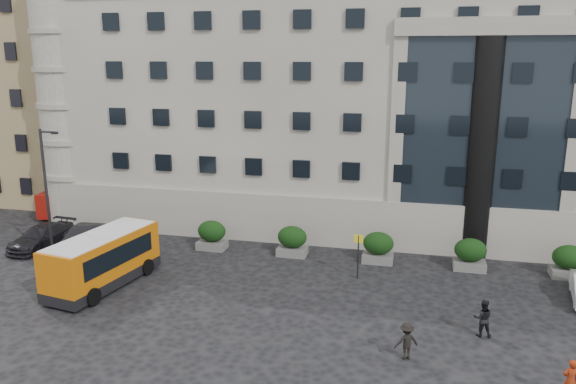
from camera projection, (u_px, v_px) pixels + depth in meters
name	position (u px, v px, depth m)	size (l,w,h in m)	color
ground	(233.00, 307.00, 27.32)	(120.00, 120.00, 0.00)	black
civic_building	(390.00, 93.00, 44.68)	(44.00, 24.00, 18.00)	gray
entrance_column	(481.00, 151.00, 32.90)	(1.80, 1.80, 13.00)	black
apartment_near	(42.00, 78.00, 49.09)	(14.00, 14.00, 20.00)	#907A54
apartment_far	(116.00, 63.00, 66.53)	(13.00, 13.00, 22.00)	brown
hedge_a	(212.00, 235.00, 35.35)	(1.80, 1.26, 1.84)	#545452
hedge_b	(292.00, 241.00, 34.22)	(1.80, 1.26, 1.84)	#545452
hedge_c	(378.00, 247.00, 33.08)	(1.80, 1.26, 1.84)	#545452
hedge_d	(470.00, 254.00, 31.95)	(1.80, 1.26, 1.84)	#545452
hedge_e	(569.00, 261.00, 30.82)	(1.80, 1.26, 1.84)	#545452
street_lamp	(47.00, 193.00, 31.72)	(1.16, 0.18, 8.00)	#262628
bus_stop_sign	(358.00, 249.00, 30.44)	(0.50, 0.08, 2.52)	#262628
minibus	(103.00, 258.00, 29.53)	(3.50, 7.08, 2.83)	#C26009
red_truck	(70.00, 194.00, 43.18)	(3.10, 5.72, 2.95)	maroon
parked_car_b	(85.00, 239.00, 34.89)	(1.68, 4.82, 1.59)	black
parked_car_c	(41.00, 237.00, 35.68)	(1.97, 4.85, 1.41)	black
parked_car_d	(88.00, 201.00, 44.69)	(2.04, 4.42, 1.23)	black
pedestrian_a	(570.00, 380.00, 19.76)	(0.59, 0.39, 1.63)	maroon
pedestrian_b	(483.00, 318.00, 24.36)	(0.82, 0.64, 1.69)	black
pedestrian_c	(407.00, 341.00, 22.56)	(1.00, 0.57, 1.55)	black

